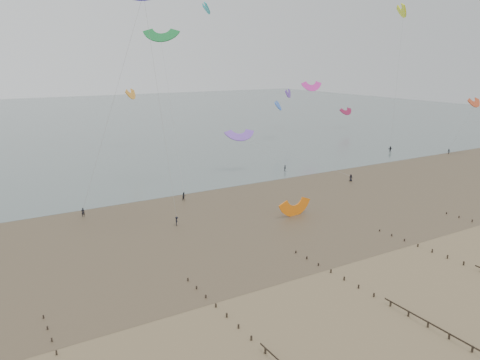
# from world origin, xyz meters

# --- Properties ---
(ground) EXTENTS (500.00, 500.00, 0.00)m
(ground) POSITION_xyz_m (0.00, 0.00, 0.00)
(ground) COLOR brown
(ground) RESTS_ON ground
(sea_and_shore) EXTENTS (500.00, 665.00, 0.03)m
(sea_and_shore) POSITION_xyz_m (-4.08, 34.40, 0.01)
(sea_and_shore) COLOR #475654
(sea_and_shore) RESTS_ON ground
(kitesurfer_lead) EXTENTS (0.70, 0.52, 1.74)m
(kitesurfer_lead) POSITION_xyz_m (-19.74, 46.09, 0.87)
(kitesurfer_lead) COLOR black
(kitesurfer_lead) RESTS_ON ground
(kitesurfers) EXTENTS (134.59, 28.81, 1.84)m
(kitesurfers) POSITION_xyz_m (35.33, 49.30, 0.86)
(kitesurfers) COLOR black
(kitesurfers) RESTS_ON ground
(grounded_kite) EXTENTS (6.77, 5.50, 3.50)m
(grounded_kite) POSITION_xyz_m (14.71, 26.22, 0.00)
(grounded_kite) COLOR orange
(grounded_kite) RESTS_ON ground
(kites_airborne) EXTENTS (221.36, 120.51, 42.88)m
(kites_airborne) POSITION_xyz_m (-12.03, 88.28, 22.63)
(kites_airborne) COLOR #342BEF
(kites_airborne) RESTS_ON ground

